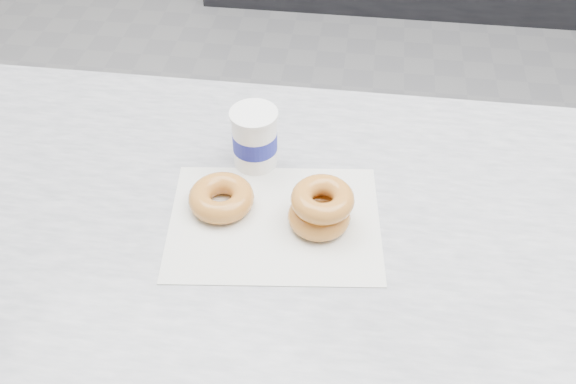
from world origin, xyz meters
name	(u,v)px	position (x,y,z in m)	size (l,w,h in m)	color
ground	(447,293)	(0.00, 0.00, 0.00)	(5.00, 5.00, 0.00)	gray
wax_paper	(275,222)	(-0.46, -0.60, 0.90)	(0.34, 0.26, 0.00)	silver
donut_single	(221,198)	(-0.55, -0.58, 0.92)	(0.11, 0.11, 0.04)	orange
donut_stack	(321,208)	(-0.38, -0.60, 0.94)	(0.11, 0.10, 0.07)	orange
coffee_cup	(255,138)	(-0.51, -0.46, 0.96)	(0.09, 0.09, 0.11)	white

